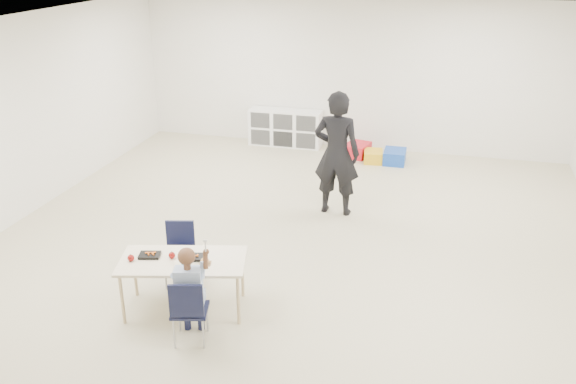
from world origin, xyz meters
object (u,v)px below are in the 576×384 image
(table, at_px, (184,284))
(adult, at_px, (337,154))
(child, at_px, (189,290))
(cubby_shelf, at_px, (285,128))
(chair_near, at_px, (190,309))

(table, distance_m, adult, 3.19)
(child, distance_m, cubby_shelf, 6.34)
(child, bearing_deg, adult, 62.54)
(cubby_shelf, distance_m, adult, 3.30)
(chair_near, bearing_deg, adult, 62.54)
(table, relative_size, cubby_shelf, 1.03)
(child, bearing_deg, table, 105.25)
(chair_near, distance_m, adult, 3.57)
(chair_near, xyz_separation_m, child, (0.00, 0.00, 0.21))
(table, xyz_separation_m, chair_near, (0.28, -0.50, 0.06))
(cubby_shelf, bearing_deg, chair_near, -83.66)
(cubby_shelf, xyz_separation_m, adult, (1.52, -2.87, 0.56))
(child, distance_m, adult, 3.54)
(cubby_shelf, bearing_deg, child, -83.66)
(table, xyz_separation_m, cubby_shelf, (-0.42, 5.80, 0.04))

